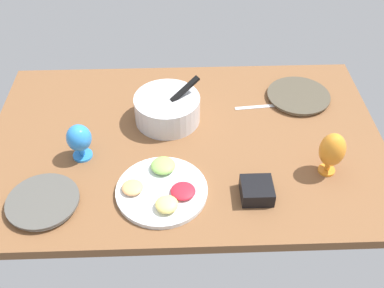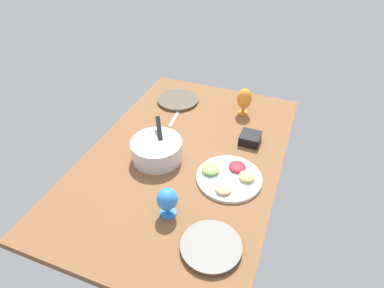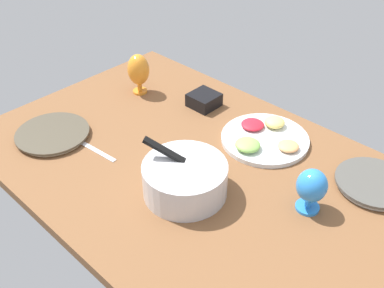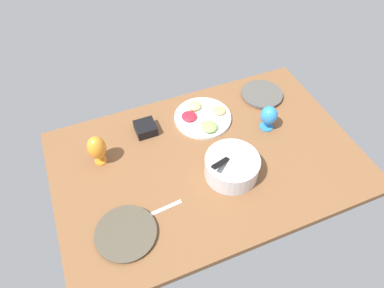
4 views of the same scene
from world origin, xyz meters
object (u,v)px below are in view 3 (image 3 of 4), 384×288
(dinner_plate_right, at_px, (53,134))
(fruit_platter, at_px, (264,138))
(hurricane_glass_orange, at_px, (138,70))
(dinner_plate_left, at_px, (374,184))
(mixing_bowl, at_px, (185,178))
(square_bowl_black, at_px, (204,99))
(hurricane_glass_blue, at_px, (312,187))

(dinner_plate_right, relative_size, fruit_platter, 0.85)
(hurricane_glass_orange, bearing_deg, fruit_platter, -172.39)
(dinner_plate_left, bearing_deg, dinner_plate_right, 29.58)
(mixing_bowl, xyz_separation_m, square_bowl_black, (0.32, -0.44, -0.03))
(hurricane_glass_orange, bearing_deg, mixing_bowl, 151.39)
(dinner_plate_right, xyz_separation_m, hurricane_glass_blue, (-0.92, -0.34, 0.08))
(dinner_plate_left, height_order, mixing_bowl, mixing_bowl)
(dinner_plate_right, distance_m, mixing_bowl, 0.60)
(dinner_plate_left, relative_size, hurricane_glass_orange, 1.41)
(dinner_plate_left, xyz_separation_m, hurricane_glass_blue, (0.10, 0.24, 0.08))
(dinner_plate_right, relative_size, square_bowl_black, 2.47)
(fruit_platter, distance_m, square_bowl_black, 0.34)
(hurricane_glass_blue, bearing_deg, dinner_plate_left, -113.47)
(dinner_plate_right, bearing_deg, hurricane_glass_blue, -159.65)
(dinner_plate_right, distance_m, square_bowl_black, 0.63)
(fruit_platter, bearing_deg, square_bowl_black, -4.99)
(dinner_plate_left, distance_m, square_bowl_black, 0.75)
(dinner_plate_left, xyz_separation_m, mixing_bowl, (0.43, 0.45, 0.05))
(mixing_bowl, distance_m, hurricane_glass_blue, 0.39)
(dinner_plate_right, bearing_deg, dinner_plate_left, -150.42)
(mixing_bowl, height_order, square_bowl_black, mixing_bowl)
(hurricane_glass_orange, distance_m, square_bowl_black, 0.31)
(hurricane_glass_blue, relative_size, hurricane_glass_orange, 0.83)
(mixing_bowl, relative_size, hurricane_glass_blue, 1.84)
(square_bowl_black, bearing_deg, hurricane_glass_blue, 160.81)
(dinner_plate_right, bearing_deg, mixing_bowl, -167.80)
(hurricane_glass_orange, relative_size, square_bowl_black, 1.60)
(dinner_plate_left, xyz_separation_m, dinner_plate_right, (1.02, 0.58, -0.00))
(dinner_plate_right, xyz_separation_m, square_bowl_black, (-0.27, -0.57, 0.02))
(dinner_plate_right, xyz_separation_m, fruit_platter, (-0.60, -0.54, 0.01))
(mixing_bowl, distance_m, square_bowl_black, 0.54)
(dinner_plate_right, height_order, fruit_platter, fruit_platter)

